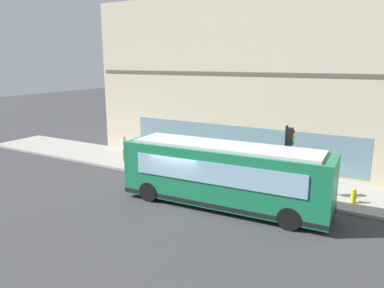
{
  "coord_description": "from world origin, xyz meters",
  "views": [
    {
      "loc": [
        -14.53,
        -8.99,
        6.9
      ],
      "look_at": [
        2.88,
        1.06,
        2.3
      ],
      "focal_mm": 33.89,
      "sensor_mm": 36.0,
      "label": 1
    }
  ],
  "objects_px": {
    "pedestrian_near_building_entrance": "(175,149)",
    "newspaper_vending_box": "(225,173)",
    "pedestrian_walking_along_curb": "(152,146)",
    "city_bus_nearside": "(224,175)",
    "traffic_light_near_corner": "(288,148)",
    "fire_hydrant": "(354,196)",
    "pedestrian_by_light_pole": "(124,147)",
    "pedestrian_near_hydrant": "(297,175)"
  },
  "relations": [
    {
      "from": "pedestrian_near_building_entrance",
      "to": "pedestrian_near_hydrant",
      "type": "distance_m",
      "value": 8.39
    },
    {
      "from": "pedestrian_by_light_pole",
      "to": "newspaper_vending_box",
      "type": "relative_size",
      "value": 1.96
    },
    {
      "from": "pedestrian_near_hydrant",
      "to": "fire_hydrant",
      "type": "bearing_deg",
      "value": -93.53
    },
    {
      "from": "traffic_light_near_corner",
      "to": "pedestrian_near_hydrant",
      "type": "relative_size",
      "value": 2.34
    },
    {
      "from": "newspaper_vending_box",
      "to": "city_bus_nearside",
      "type": "bearing_deg",
      "value": -156.36
    },
    {
      "from": "city_bus_nearside",
      "to": "pedestrian_walking_along_curb",
      "type": "bearing_deg",
      "value": 59.24
    },
    {
      "from": "newspaper_vending_box",
      "to": "pedestrian_by_light_pole",
      "type": "bearing_deg",
      "value": 87.28
    },
    {
      "from": "traffic_light_near_corner",
      "to": "pedestrian_near_building_entrance",
      "type": "bearing_deg",
      "value": 75.73
    },
    {
      "from": "pedestrian_by_light_pole",
      "to": "pedestrian_near_hydrant",
      "type": "bearing_deg",
      "value": -90.47
    },
    {
      "from": "city_bus_nearside",
      "to": "pedestrian_by_light_pole",
      "type": "relative_size",
      "value": 5.74
    },
    {
      "from": "pedestrian_near_building_entrance",
      "to": "newspaper_vending_box",
      "type": "height_order",
      "value": "pedestrian_near_building_entrance"
    },
    {
      "from": "pedestrian_near_hydrant",
      "to": "pedestrian_walking_along_curb",
      "type": "xyz_separation_m",
      "value": [
        1.15,
        10.22,
        0.16
      ]
    },
    {
      "from": "city_bus_nearside",
      "to": "pedestrian_near_building_entrance",
      "type": "bearing_deg",
      "value": 51.75
    },
    {
      "from": "fire_hydrant",
      "to": "pedestrian_walking_along_curb",
      "type": "distance_m",
      "value": 13.14
    },
    {
      "from": "pedestrian_near_hydrant",
      "to": "pedestrian_walking_along_curb",
      "type": "distance_m",
      "value": 10.29
    },
    {
      "from": "city_bus_nearside",
      "to": "newspaper_vending_box",
      "type": "distance_m",
      "value": 3.49
    },
    {
      "from": "fire_hydrant",
      "to": "pedestrian_walking_along_curb",
      "type": "xyz_separation_m",
      "value": [
        1.33,
        13.05,
        0.69
      ]
    },
    {
      "from": "traffic_light_near_corner",
      "to": "newspaper_vending_box",
      "type": "height_order",
      "value": "traffic_light_near_corner"
    },
    {
      "from": "pedestrian_near_building_entrance",
      "to": "pedestrian_by_light_pole",
      "type": "relative_size",
      "value": 1.03
    },
    {
      "from": "pedestrian_near_building_entrance",
      "to": "newspaper_vending_box",
      "type": "distance_m",
      "value": 4.57
    },
    {
      "from": "pedestrian_near_building_entrance",
      "to": "city_bus_nearside",
      "type": "bearing_deg",
      "value": -128.25
    },
    {
      "from": "pedestrian_near_hydrant",
      "to": "city_bus_nearside",
      "type": "bearing_deg",
      "value": 141.56
    },
    {
      "from": "city_bus_nearside",
      "to": "pedestrian_near_building_entrance",
      "type": "height_order",
      "value": "city_bus_nearside"
    },
    {
      "from": "city_bus_nearside",
      "to": "fire_hydrant",
      "type": "relative_size",
      "value": 13.72
    },
    {
      "from": "city_bus_nearside",
      "to": "fire_hydrant",
      "type": "height_order",
      "value": "city_bus_nearside"
    },
    {
      "from": "pedestrian_near_hydrant",
      "to": "newspaper_vending_box",
      "type": "xyz_separation_m",
      "value": [
        -0.27,
        4.0,
        -0.44
      ]
    },
    {
      "from": "pedestrian_near_hydrant",
      "to": "pedestrian_by_light_pole",
      "type": "relative_size",
      "value": 0.89
    },
    {
      "from": "city_bus_nearside",
      "to": "pedestrian_walking_along_curb",
      "type": "xyz_separation_m",
      "value": [
        4.5,
        7.56,
        -0.35
      ]
    },
    {
      "from": "fire_hydrant",
      "to": "pedestrian_by_light_pole",
      "type": "xyz_separation_m",
      "value": [
        0.27,
        14.64,
        0.66
      ]
    },
    {
      "from": "city_bus_nearside",
      "to": "traffic_light_near_corner",
      "type": "relative_size",
      "value": 2.77
    },
    {
      "from": "pedestrian_near_building_entrance",
      "to": "newspaper_vending_box",
      "type": "xyz_separation_m",
      "value": [
        -1.38,
        -4.31,
        -0.6
      ]
    },
    {
      "from": "pedestrian_walking_along_curb",
      "to": "city_bus_nearside",
      "type": "bearing_deg",
      "value": -120.76
    },
    {
      "from": "fire_hydrant",
      "to": "pedestrian_near_building_entrance",
      "type": "relative_size",
      "value": 0.41
    },
    {
      "from": "city_bus_nearside",
      "to": "fire_hydrant",
      "type": "distance_m",
      "value": 6.43
    },
    {
      "from": "pedestrian_walking_along_curb",
      "to": "fire_hydrant",
      "type": "bearing_deg",
      "value": -95.81
    },
    {
      "from": "newspaper_vending_box",
      "to": "pedestrian_near_building_entrance",
      "type": "bearing_deg",
      "value": 72.2
    },
    {
      "from": "city_bus_nearside",
      "to": "fire_hydrant",
      "type": "bearing_deg",
      "value": -59.96
    },
    {
      "from": "fire_hydrant",
      "to": "pedestrian_near_building_entrance",
      "type": "bearing_deg",
      "value": 83.43
    },
    {
      "from": "pedestrian_near_hydrant",
      "to": "newspaper_vending_box",
      "type": "bearing_deg",
      "value": 93.93
    },
    {
      "from": "pedestrian_near_building_entrance",
      "to": "traffic_light_near_corner",
      "type": "bearing_deg",
      "value": -104.27
    },
    {
      "from": "pedestrian_near_building_entrance",
      "to": "pedestrian_near_hydrant",
      "type": "bearing_deg",
      "value": -97.6
    },
    {
      "from": "pedestrian_near_building_entrance",
      "to": "newspaper_vending_box",
      "type": "bearing_deg",
      "value": -107.8
    }
  ]
}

